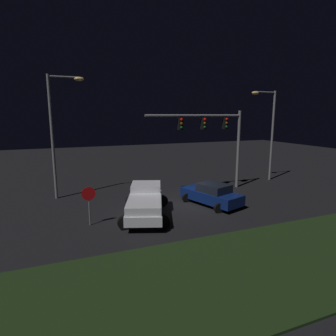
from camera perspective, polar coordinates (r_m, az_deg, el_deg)
ground_plane at (r=20.20m, az=4.29°, el=-7.11°), size 80.00×80.00×0.00m
grass_median at (r=13.51m, az=21.48°, el=-16.96°), size 25.40×6.44×0.10m
pickup_truck at (r=17.54m, az=-4.56°, el=-6.47°), size 4.06×5.76×1.80m
car_sedan at (r=19.93m, az=8.76°, el=-5.24°), size 3.31×4.74×1.51m
traffic_signal_gantry at (r=23.29m, az=9.19°, el=7.42°), size 8.32×0.56×6.50m
street_lamp_left at (r=22.14m, az=-21.21°, el=8.39°), size 2.54×0.44×8.95m
street_lamp_right at (r=28.12m, az=19.53°, el=8.14°), size 2.66×0.44×8.31m
stop_sign at (r=16.44m, az=-15.64°, el=-5.95°), size 0.76×0.08×2.23m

